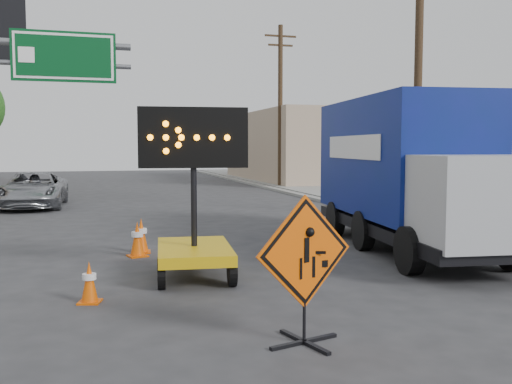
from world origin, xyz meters
name	(u,v)px	position (x,y,z in m)	size (l,w,h in m)	color
ground	(278,341)	(0.00, 0.00, 0.00)	(100.00, 100.00, 0.00)	#2D2D30
curb_right	(331,202)	(7.20, 15.00, 0.06)	(0.40, 60.00, 0.12)	gray
sidewalk_right	(382,201)	(9.50, 15.00, 0.07)	(4.00, 60.00, 0.15)	gray
building_right_far	(322,147)	(13.00, 30.00, 2.30)	(10.00, 14.00, 4.60)	tan
highway_gantry	(29,77)	(-4.43, 17.96, 5.07)	(6.18, 0.38, 6.90)	slate
utility_pole_near	(418,73)	(8.00, 10.00, 4.68)	(1.80, 0.26, 9.00)	#412E1B
utility_pole_far	(280,104)	(8.00, 24.00, 4.68)	(1.80, 0.26, 9.00)	#412E1B
construction_sign	(305,266)	(0.27, -0.17, 0.93)	(1.30, 0.93, 1.77)	black
arrow_board	(194,240)	(-0.39, 3.57, 0.67)	(1.90, 2.24, 3.02)	#C69C0B
pickup_truck	(33,190)	(-4.31, 16.94, 0.68)	(2.25, 4.88, 1.36)	#9FA1A6
box_truck	(407,181)	(4.72, 5.05, 1.55)	(3.00, 7.44, 3.43)	black
cone_a	(89,282)	(-2.18, 2.38, 0.31)	(0.39, 0.39, 0.63)	#E05104
cone_b	(137,239)	(-1.22, 5.83, 0.38)	(0.47, 0.47, 0.75)	#E05104
cone_c	(141,235)	(-1.11, 6.26, 0.38)	(0.42, 0.42, 0.76)	#E05104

